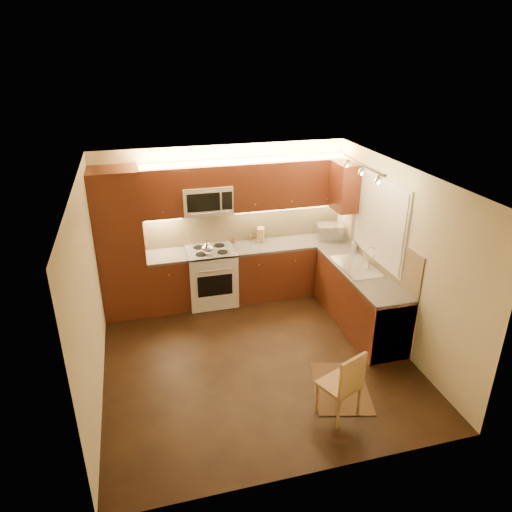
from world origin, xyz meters
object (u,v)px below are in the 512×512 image
object	(u,v)px
knife_block	(261,235)
soap_bottle	(354,244)
stove	(211,276)
kettle	(208,247)
dining_chair	(339,383)
microwave	(207,199)
toaster_oven	(330,231)
sink	(358,262)

from	to	relation	value
knife_block	soap_bottle	bearing A→B (deg)	-6.46
knife_block	stove	bearing A→B (deg)	-145.80
kettle	dining_chair	xyz separation A→B (m)	(0.98, -2.82, -0.60)
microwave	kettle	size ratio (longest dim) A/B	3.30
stove	knife_block	world-z (taller)	knife_block
kettle	toaster_oven	bearing A→B (deg)	27.57
stove	toaster_oven	distance (m)	2.11
microwave	knife_block	xyz separation A→B (m)	(0.88, 0.06, -0.70)
dining_chair	sink	bearing A→B (deg)	36.54
sink	dining_chair	world-z (taller)	sink
kettle	dining_chair	distance (m)	3.05
kettle	dining_chair	bearing A→B (deg)	-47.81
toaster_oven	sink	bearing A→B (deg)	-81.95
stove	kettle	world-z (taller)	kettle
microwave	sink	distance (m)	2.48
microwave	kettle	distance (m)	0.74
soap_bottle	kettle	bearing A→B (deg)	-165.18
microwave	toaster_oven	xyz separation A→B (m)	(2.04, -0.12, -0.69)
sink	kettle	world-z (taller)	kettle
toaster_oven	soap_bottle	world-z (taller)	toaster_oven
stove	kettle	size ratio (longest dim) A/B	4.00
stove	sink	xyz separation A→B (m)	(2.00, -1.12, 0.52)
sink	knife_block	size ratio (longest dim) A/B	3.62
stove	microwave	bearing A→B (deg)	90.00
knife_block	dining_chair	bearing A→B (deg)	-67.77
stove	knife_block	distance (m)	1.06
sink	knife_block	distance (m)	1.73
knife_block	dining_chair	size ratio (longest dim) A/B	0.27
microwave	sink	xyz separation A→B (m)	(2.00, -1.26, -0.74)
microwave	toaster_oven	distance (m)	2.16
dining_chair	kettle	bearing A→B (deg)	86.15
dining_chair	toaster_oven	bearing A→B (deg)	46.41
sink	stove	bearing A→B (deg)	150.64
knife_block	kettle	bearing A→B (deg)	-138.28
toaster_oven	dining_chair	bearing A→B (deg)	-100.60
sink	dining_chair	distance (m)	2.20
microwave	toaster_oven	bearing A→B (deg)	-3.23
knife_block	dining_chair	distance (m)	3.22
kettle	toaster_oven	distance (m)	2.11
soap_bottle	dining_chair	xyz separation A→B (m)	(-1.31, -2.45, -0.56)
knife_block	sink	bearing A→B (deg)	-28.24
stove	kettle	bearing A→B (deg)	-113.24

